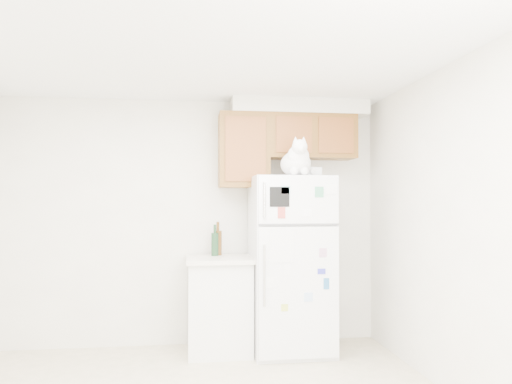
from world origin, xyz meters
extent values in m
cube|color=white|center=(0.00, 2.00, 1.25)|extent=(3.80, 0.04, 2.50)
cube|color=white|center=(0.00, -2.00, 1.25)|extent=(3.80, 0.04, 2.50)
cube|color=white|center=(1.90, 0.00, 1.25)|extent=(0.04, 4.00, 2.50)
cube|color=white|center=(0.00, 0.00, 2.50)|extent=(3.80, 4.00, 0.04)
cube|color=brown|center=(1.20, 1.82, 2.12)|extent=(0.90, 0.33, 0.45)
cube|color=brown|center=(0.50, 1.82, 1.98)|extent=(0.50, 0.33, 0.75)
cube|color=silver|center=(1.07, 1.83, 2.42)|extent=(1.40, 0.37, 0.15)
cube|color=white|center=(0.94, 1.62, 0.85)|extent=(0.76, 0.72, 1.70)
cube|color=white|center=(0.94, 1.25, 1.48)|extent=(0.74, 0.03, 0.44)
cube|color=white|center=(0.94, 1.25, 0.64)|extent=(0.74, 0.03, 1.19)
cube|color=#59595B|center=(0.94, 1.25, 1.25)|extent=(0.74, 0.03, 0.02)
cylinder|color=silver|center=(0.62, 1.22, 1.47)|extent=(0.02, 0.02, 0.32)
cylinder|color=silver|center=(0.62, 1.22, 0.80)|extent=(0.02, 0.02, 0.55)
cube|color=black|center=(0.76, 1.23, 1.50)|extent=(0.18, 0.00, 0.18)
cube|color=white|center=(0.78, 1.23, 1.05)|extent=(0.22, 0.00, 0.28)
cube|color=#429167|center=(1.12, 1.23, 1.54)|extent=(0.08, 0.00, 0.10)
cube|color=#3233AF|center=(1.14, 1.23, 0.82)|extent=(0.07, 0.00, 0.05)
cube|color=#C0453C|center=(0.78, 1.23, 1.36)|extent=(0.07, 0.00, 0.10)
cube|color=#BB85A7|center=(1.16, 1.23, 0.99)|extent=(0.07, 0.00, 0.08)
cube|color=white|center=(1.24, 1.23, 1.57)|extent=(0.11, 0.00, 0.09)
cube|color=white|center=(0.66, 1.23, 0.74)|extent=(0.09, 0.00, 0.10)
cube|color=#C0CA47|center=(0.80, 1.23, 0.51)|extent=(0.06, 0.00, 0.06)
cube|color=white|center=(0.83, 1.23, 0.85)|extent=(0.06, 0.00, 0.10)
cube|color=white|center=(1.01, 1.23, 1.36)|extent=(0.09, 0.00, 0.06)
cube|color=#A6C3EC|center=(1.02, 1.23, 0.60)|extent=(0.08, 0.00, 0.08)
cube|color=#255E96|center=(1.19, 1.23, 0.71)|extent=(0.05, 0.00, 0.10)
cube|color=#90C2CC|center=(0.82, 1.23, 1.56)|extent=(0.08, 0.00, 0.07)
cube|color=white|center=(0.25, 1.68, 0.44)|extent=(0.60, 0.60, 0.88)
cube|color=silver|center=(0.25, 1.66, 0.90)|extent=(0.64, 0.64, 0.04)
ellipsoid|color=white|center=(0.95, 1.44, 1.81)|extent=(0.28, 0.38, 0.24)
ellipsoid|color=white|center=(0.95, 1.33, 1.87)|extent=(0.21, 0.17, 0.23)
sphere|color=white|center=(0.95, 1.27, 1.96)|extent=(0.14, 0.14, 0.14)
cone|color=white|center=(0.91, 1.27, 2.03)|extent=(0.05, 0.05, 0.05)
cone|color=white|center=(0.99, 1.27, 2.03)|extent=(0.05, 0.05, 0.05)
cone|color=#D88C8C|center=(0.91, 1.26, 2.02)|extent=(0.03, 0.03, 0.03)
cone|color=#D88C8C|center=(0.99, 1.26, 2.02)|extent=(0.03, 0.03, 0.03)
sphere|color=white|center=(0.95, 1.21, 1.93)|extent=(0.06, 0.06, 0.06)
sphere|color=white|center=(0.90, 1.29, 1.74)|extent=(0.08, 0.08, 0.08)
sphere|color=white|center=(1.00, 1.29, 1.74)|extent=(0.08, 0.08, 0.08)
cylinder|color=white|center=(1.07, 1.57, 1.74)|extent=(0.17, 0.24, 0.08)
cube|color=white|center=(1.04, 1.71, 1.75)|extent=(0.21, 0.17, 0.10)
cube|color=white|center=(1.14, 1.54, 1.74)|extent=(0.17, 0.13, 0.09)
camera|label=1|loc=(-0.06, -3.18, 1.45)|focal=35.00mm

